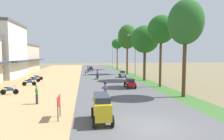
# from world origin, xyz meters

# --- Properties ---
(ground_plane) EXTENTS (180.00, 180.00, 0.00)m
(ground_plane) POSITION_xyz_m (0.00, 0.00, 0.00)
(ground_plane) COLOR #7A6B4C
(road_strip) EXTENTS (9.00, 140.00, 0.08)m
(road_strip) POSITION_xyz_m (0.00, 0.00, 0.04)
(road_strip) COLOR #565659
(road_strip) RESTS_ON ground
(shophouse_far) EXTENTS (8.76, 12.06, 6.90)m
(shophouse_far) POSITION_xyz_m (-19.97, 39.29, 3.46)
(shophouse_far) COLOR #C6B299
(shophouse_far) RESTS_ON ground
(parked_motorbike_nearest) EXTENTS (1.80, 0.54, 0.94)m
(parked_motorbike_nearest) POSITION_xyz_m (-11.46, 10.52, 0.55)
(parked_motorbike_nearest) COLOR black
(parked_motorbike_nearest) RESTS_ON dirt_shoulder
(parked_motorbike_second) EXTENTS (1.80, 0.54, 0.94)m
(parked_motorbike_second) POSITION_xyz_m (-11.07, 16.18, 0.55)
(parked_motorbike_second) COLOR black
(parked_motorbike_second) RESTS_ON dirt_shoulder
(parked_motorbike_third) EXTENTS (1.80, 0.54, 0.94)m
(parked_motorbike_third) POSITION_xyz_m (-11.30, 19.51, 0.55)
(parked_motorbike_third) COLOR black
(parked_motorbike_third) RESTS_ON dirt_shoulder
(parked_motorbike_fourth) EXTENTS (1.80, 0.54, 0.94)m
(parked_motorbike_fourth) POSITION_xyz_m (-11.43, 22.11, 0.55)
(parked_motorbike_fourth) COLOR black
(parked_motorbike_fourth) RESTS_ON dirt_shoulder
(street_signboard) EXTENTS (0.06, 1.30, 1.50)m
(street_signboard) POSITION_xyz_m (-5.39, 2.03, 1.11)
(street_signboard) COLOR #262628
(street_signboard) RESTS_ON dirt_shoulder
(pedestrian_on_shoulder) EXTENTS (0.40, 0.43, 1.62)m
(pedestrian_on_shoulder) POSITION_xyz_m (-7.71, 6.12, 0.96)
(pedestrian_on_shoulder) COLOR #33333D
(pedestrian_on_shoulder) RESTS_ON dirt_shoulder
(median_tree_nearest) EXTENTS (3.35, 3.35, 9.37)m
(median_tree_nearest) POSITION_xyz_m (5.87, 6.84, 7.23)
(median_tree_nearest) COLOR #4C351E
(median_tree_nearest) RESTS_ON median_strip
(median_tree_second) EXTENTS (3.42, 3.42, 9.17)m
(median_tree_second) POSITION_xyz_m (5.98, 12.82, 7.38)
(median_tree_second) COLOR #4C351E
(median_tree_second) RESTS_ON median_strip
(median_tree_third) EXTENTS (4.48, 4.48, 8.82)m
(median_tree_third) POSITION_xyz_m (5.89, 18.93, 6.66)
(median_tree_third) COLOR #4C351E
(median_tree_third) RESTS_ON median_strip
(median_tree_fourth) EXTENTS (4.04, 4.04, 10.60)m
(median_tree_fourth) POSITION_xyz_m (5.45, 29.34, 8.05)
(median_tree_fourth) COLOR #4C351E
(median_tree_fourth) RESTS_ON median_strip
(median_tree_fifth) EXTENTS (3.13, 3.13, 8.80)m
(median_tree_fifth) POSITION_xyz_m (5.63, 42.68, 7.35)
(median_tree_fifth) COLOR #4C351E
(median_tree_fifth) RESTS_ON median_strip
(streetlamp_near) EXTENTS (3.16, 0.20, 8.03)m
(streetlamp_near) POSITION_xyz_m (5.80, 24.15, 4.67)
(streetlamp_near) COLOR gray
(streetlamp_near) RESTS_ON median_strip
(streetlamp_mid) EXTENTS (3.16, 0.20, 8.45)m
(streetlamp_mid) POSITION_xyz_m (5.80, 52.17, 4.89)
(streetlamp_mid) COLOR gray
(streetlamp_mid) RESTS_ON median_strip
(utility_pole_near) EXTENTS (1.80, 0.20, 9.41)m
(utility_pole_near) POSITION_xyz_m (9.11, 28.76, 4.90)
(utility_pole_near) COLOR brown
(utility_pole_near) RESTS_ON ground
(car_van_yellow) EXTENTS (1.19, 2.41, 1.67)m
(car_van_yellow) POSITION_xyz_m (-2.74, 1.03, 1.02)
(car_van_yellow) COLOR gold
(car_van_yellow) RESTS_ON road_strip
(car_sedan_red) EXTENTS (1.10, 2.26, 1.19)m
(car_sedan_red) POSITION_xyz_m (1.86, 12.44, 0.74)
(car_sedan_red) COLOR red
(car_sedan_red) RESTS_ON road_strip
(car_hatchback_silver) EXTENTS (1.04, 2.00, 1.23)m
(car_hatchback_silver) POSITION_xyz_m (3.23, 23.74, 0.75)
(car_hatchback_silver) COLOR #B7BCC1
(car_hatchback_silver) RESTS_ON road_strip
(car_sedan_charcoal) EXTENTS (1.10, 2.26, 1.19)m
(car_sedan_charcoal) POSITION_xyz_m (-2.06, 38.83, 0.74)
(car_sedan_charcoal) COLOR #282D33
(car_sedan_charcoal) RESTS_ON road_strip
(motorbike_foreground_rider) EXTENTS (0.54, 1.80, 1.66)m
(motorbike_foreground_rider) POSITION_xyz_m (-1.85, 6.97, 0.86)
(motorbike_foreground_rider) COLOR black
(motorbike_foreground_rider) RESTS_ON road_strip
(motorbike_ahead_second) EXTENTS (0.54, 1.80, 1.66)m
(motorbike_ahead_second) POSITION_xyz_m (-1.53, 21.70, 0.86)
(motorbike_ahead_second) COLOR black
(motorbike_ahead_second) RESTS_ON road_strip
(motorbike_ahead_third) EXTENTS (0.54, 1.80, 0.94)m
(motorbike_ahead_third) POSITION_xyz_m (-3.51, 28.52, 0.57)
(motorbike_ahead_third) COLOR black
(motorbike_ahead_third) RESTS_ON road_strip
(motorbike_ahead_fourth) EXTENTS (0.54, 1.80, 1.66)m
(motorbike_ahead_fourth) POSITION_xyz_m (-2.86, 34.47, 0.86)
(motorbike_ahead_fourth) COLOR black
(motorbike_ahead_fourth) RESTS_ON road_strip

